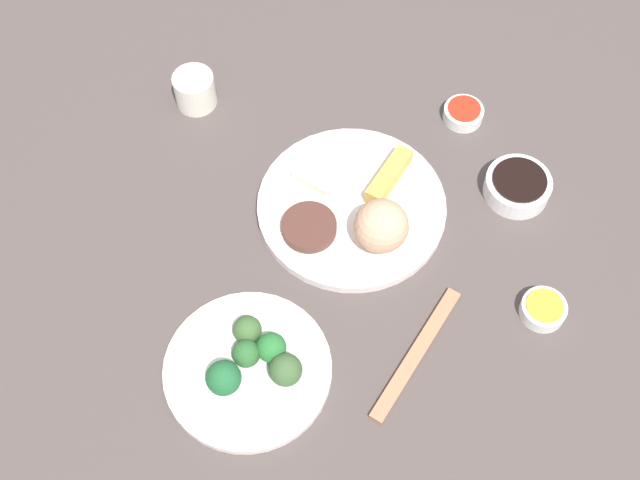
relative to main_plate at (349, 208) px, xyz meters
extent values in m
cube|color=#4B413D|center=(-0.02, 0.00, -0.02)|extent=(2.20, 2.20, 0.02)
cylinder|color=white|center=(0.00, 0.00, 0.00)|extent=(0.29, 0.29, 0.02)
sphere|color=tan|center=(0.07, 0.00, 0.05)|extent=(0.08, 0.08, 0.08)
cube|color=gold|center=(0.00, 0.07, 0.02)|extent=(0.06, 0.11, 0.03)
cube|color=beige|center=(-0.07, 0.00, 0.01)|extent=(0.08, 0.08, 0.01)
cylinder|color=#4E2D24|center=(0.00, -0.07, 0.02)|extent=(0.08, 0.08, 0.02)
cylinder|color=white|center=(0.12, -0.27, 0.00)|extent=(0.23, 0.23, 0.01)
sphere|color=#2A5D2C|center=(0.11, -0.27, 0.03)|extent=(0.04, 0.04, 0.04)
sphere|color=#205E30|center=(0.12, -0.31, 0.03)|extent=(0.05, 0.05, 0.05)
sphere|color=#266E2E|center=(0.12, -0.23, 0.03)|extent=(0.04, 0.04, 0.04)
sphere|color=#3A5A30|center=(0.16, -0.24, 0.03)|extent=(0.05, 0.05, 0.05)
sphere|color=#3A5D2E|center=(0.08, -0.24, 0.03)|extent=(0.04, 0.04, 0.04)
cylinder|color=white|center=(0.13, 0.22, 0.01)|extent=(0.10, 0.10, 0.03)
cylinder|color=black|center=(0.13, 0.22, 0.03)|extent=(0.08, 0.08, 0.00)
cylinder|color=white|center=(0.30, 0.11, 0.00)|extent=(0.06, 0.06, 0.02)
cylinder|color=gold|center=(0.30, 0.11, 0.02)|extent=(0.05, 0.05, 0.00)
cylinder|color=white|center=(-0.03, 0.26, 0.00)|extent=(0.06, 0.06, 0.02)
cylinder|color=red|center=(-0.03, 0.26, 0.02)|extent=(0.05, 0.05, 0.00)
cylinder|color=white|center=(-0.32, -0.06, 0.02)|extent=(0.07, 0.07, 0.06)
cube|color=#AE734F|center=(0.24, -0.08, 0.00)|extent=(0.09, 0.22, 0.01)
camera|label=1|loc=(0.50, -0.45, 1.06)|focal=46.43mm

